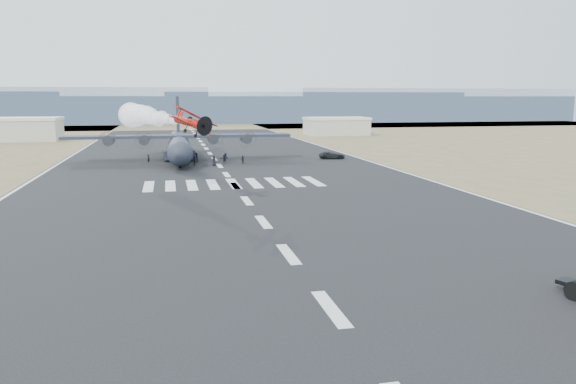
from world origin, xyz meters
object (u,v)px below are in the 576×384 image
object	(u,v)px
crew_f	(224,159)
hangar_right	(336,126)
crew_h	(196,157)
crew_c	(226,157)
support_vehicle	(332,155)
crew_a	(187,162)
transport_aircraft	(179,144)
crew_b	(242,160)
crew_e	(214,161)
crew_g	(149,159)
hangar_left	(16,129)
aerobatic_biplane	(191,122)
crew_d	(194,161)

from	to	relation	value
crew_f	hangar_right	bearing A→B (deg)	79.80
crew_h	crew_c	bearing A→B (deg)	102.04
support_vehicle	crew_a	distance (m)	30.21
transport_aircraft	crew_b	distance (m)	14.84
crew_e	crew_g	size ratio (longest dim) A/B	1.13
crew_c	hangar_left	bearing A→B (deg)	99.44
crew_a	crew_c	world-z (taller)	crew_c
aerobatic_biplane	crew_c	xyz separation A→B (m)	(8.47, 47.48, -8.92)
hangar_right	crew_a	distance (m)	93.09
crew_f	aerobatic_biplane	bearing A→B (deg)	-79.19
aerobatic_biplane	crew_b	size ratio (longest dim) A/B	3.55
crew_b	crew_g	xyz separation A→B (m)	(-17.43, 4.70, 0.04)
hangar_right	crew_f	size ratio (longest dim) A/B	11.88
crew_c	support_vehicle	bearing A→B (deg)	-30.31
crew_h	crew_b	bearing A→B (deg)	68.63
crew_h	crew_g	bearing A→B (deg)	-88.02
transport_aircraft	crew_b	world-z (taller)	transport_aircraft
crew_e	crew_f	xyz separation A→B (m)	(2.18, 3.30, -0.07)
crew_b	crew_g	distance (m)	18.05
crew_a	crew_e	world-z (taller)	crew_e
crew_a	crew_e	distance (m)	4.91
crew_d	crew_e	world-z (taller)	crew_e
transport_aircraft	hangar_right	bearing A→B (deg)	52.10
aerobatic_biplane	crew_d	size ratio (longest dim) A/B	3.25
crew_g	crew_d	bearing A→B (deg)	-93.19
transport_aircraft	hangar_left	bearing A→B (deg)	126.96
hangar_right	crew_e	size ratio (longest dim) A/B	11.03
aerobatic_biplane	crew_d	distance (m)	41.89
crew_e	crew_h	size ratio (longest dim) A/B	0.99
support_vehicle	crew_g	xyz separation A→B (m)	(-36.49, -0.08, 0.09)
hangar_right	support_vehicle	bearing A→B (deg)	-107.59
transport_aircraft	crew_d	size ratio (longest dim) A/B	25.64
hangar_right	crew_h	size ratio (longest dim) A/B	10.91
hangar_left	crew_h	bearing A→B (deg)	-53.97
transport_aircraft	crew_h	distance (m)	6.16
crew_b	crew_c	world-z (taller)	crew_c
support_vehicle	aerobatic_biplane	bearing A→B (deg)	155.86
crew_d	crew_h	size ratio (longest dim) A/B	0.91
transport_aircraft	crew_e	distance (m)	12.73
crew_b	crew_f	world-z (taller)	crew_f
crew_b	crew_c	distance (m)	5.59
crew_c	aerobatic_biplane	bearing A→B (deg)	-130.11
hangar_right	hangar_left	bearing A→B (deg)	-177.08
support_vehicle	crew_b	bearing A→B (deg)	112.49
aerobatic_biplane	support_vehicle	world-z (taller)	aerobatic_biplane
transport_aircraft	crew_a	size ratio (longest dim) A/B	26.49
crew_e	crew_f	bearing A→B (deg)	-173.35
crew_d	crew_f	world-z (taller)	crew_f
crew_d	crew_h	world-z (taller)	crew_h
aerobatic_biplane	crew_g	distance (m)	48.52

